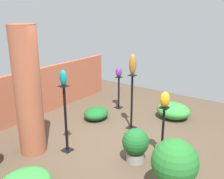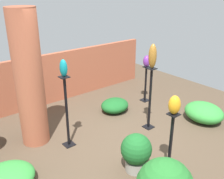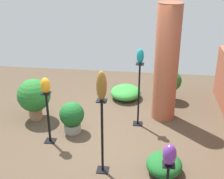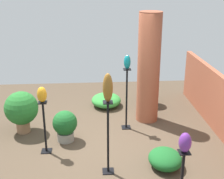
# 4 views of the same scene
# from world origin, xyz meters

# --- Properties ---
(ground_plane) EXTENTS (8.00, 8.00, 0.00)m
(ground_plane) POSITION_xyz_m (0.00, 0.00, 0.00)
(ground_plane) COLOR #4C3D2D
(brick_wall_back) EXTENTS (5.60, 0.12, 1.27)m
(brick_wall_back) POSITION_xyz_m (0.00, 2.66, 0.63)
(brick_wall_back) COLOR #9E5138
(brick_wall_back) RESTS_ON ground
(brick_pillar) EXTENTS (0.51, 0.51, 2.52)m
(brick_pillar) POSITION_xyz_m (-1.19, 1.23, 1.26)
(brick_pillar) COLOR #9E5138
(brick_pillar) RESTS_ON ground
(pedestal_teal) EXTENTS (0.20, 0.20, 1.38)m
(pedestal_teal) POSITION_xyz_m (-0.77, 0.69, 0.64)
(pedestal_teal) COLOR black
(pedestal_teal) RESTS_ON ground
(pedestal_bronze) EXTENTS (0.20, 0.20, 1.32)m
(pedestal_bronze) POSITION_xyz_m (0.88, 0.19, 0.61)
(pedestal_bronze) COLOR black
(pedestal_bronze) RESTS_ON ground
(pedestal_violet) EXTENTS (0.20, 0.20, 0.92)m
(pedestal_violet) POSITION_xyz_m (1.81, 1.20, 0.42)
(pedestal_violet) COLOR black
(pedestal_violet) RESTS_ON ground
(pedestal_amber) EXTENTS (0.20, 0.20, 1.04)m
(pedestal_amber) POSITION_xyz_m (0.12, -0.97, 0.47)
(pedestal_amber) COLOR black
(pedestal_amber) RESTS_ON ground
(art_vase_teal) EXTENTS (0.13, 0.14, 0.31)m
(art_vase_teal) POSITION_xyz_m (-0.77, 0.69, 1.53)
(art_vase_teal) COLOR #0F727A
(art_vase_teal) RESTS_ON pedestal_teal
(art_vase_bronze) EXTENTS (0.15, 0.16, 0.48)m
(art_vase_bronze) POSITION_xyz_m (0.88, 0.19, 1.56)
(art_vase_bronze) COLOR brown
(art_vase_bronze) RESTS_ON pedestal_bronze
(art_vase_violet) EXTENTS (0.19, 0.18, 0.29)m
(art_vase_violet) POSITION_xyz_m (1.81, 1.20, 1.07)
(art_vase_violet) COLOR #6B2D8C
(art_vase_violet) RESTS_ON pedestal_violet
(art_vase_amber) EXTENTS (0.19, 0.18, 0.30)m
(art_vase_amber) POSITION_xyz_m (0.12, -0.97, 1.19)
(art_vase_amber) COLOR orange
(art_vase_amber) RESTS_ON pedestal_amber
(potted_plant_near_pillar) EXTENTS (0.72, 0.72, 0.93)m
(potted_plant_near_pillar) POSITION_xyz_m (-0.74, -1.58, 0.54)
(potted_plant_near_pillar) COLOR #936B4C
(potted_plant_near_pillar) RESTS_ON ground
(potted_plant_mid_right) EXTENTS (0.51, 0.51, 0.66)m
(potted_plant_mid_right) POSITION_xyz_m (-0.29, -0.63, 0.36)
(potted_plant_mid_right) COLOR gray
(potted_plant_mid_right) RESTS_ON ground
(foliage_bed_east) EXTENTS (0.75, 0.87, 0.41)m
(foliage_bed_east) POSITION_xyz_m (2.04, -0.38, 0.21)
(foliage_bed_east) COLOR #338C38
(foliage_bed_east) RESTS_ON ground
(foliage_bed_west) EXTENTS (0.68, 0.60, 0.32)m
(foliage_bed_west) POSITION_xyz_m (0.80, 1.21, 0.16)
(foliage_bed_west) COLOR #195923
(foliage_bed_west) RESTS_ON ground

